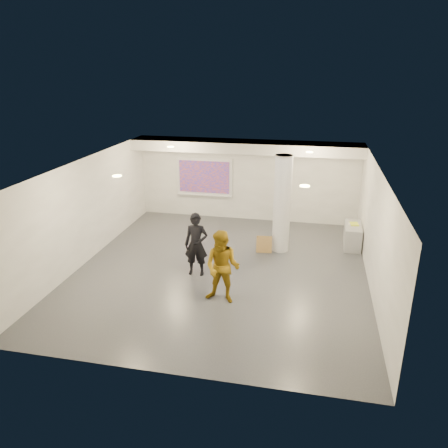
% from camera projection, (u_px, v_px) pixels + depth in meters
% --- Properties ---
extents(floor, '(8.00, 9.00, 0.01)m').
position_uv_depth(floor, '(221.00, 270.00, 12.33)').
color(floor, '#3B3D43').
rests_on(floor, ground).
extents(ceiling, '(8.00, 9.00, 0.01)m').
position_uv_depth(ceiling, '(221.00, 166.00, 11.30)').
color(ceiling, silver).
rests_on(ceiling, floor).
extents(wall_back, '(8.00, 0.01, 3.00)m').
position_uv_depth(wall_back, '(247.00, 180.00, 15.95)').
color(wall_back, silver).
rests_on(wall_back, floor).
extents(wall_front, '(8.00, 0.01, 3.00)m').
position_uv_depth(wall_front, '(167.00, 304.00, 7.68)').
color(wall_front, silver).
rests_on(wall_front, floor).
extents(wall_left, '(0.01, 9.00, 3.00)m').
position_uv_depth(wall_left, '(86.00, 211.00, 12.59)').
color(wall_left, silver).
rests_on(wall_left, floor).
extents(wall_right, '(0.01, 9.00, 3.00)m').
position_uv_depth(wall_right, '(375.00, 231.00, 11.04)').
color(wall_right, silver).
rests_on(wall_right, floor).
extents(soffit_band, '(8.00, 1.10, 0.36)m').
position_uv_depth(soffit_band, '(245.00, 146.00, 14.99)').
color(soffit_band, silver).
rests_on(soffit_band, ceiling).
extents(downlight_nw, '(0.22, 0.22, 0.02)m').
position_uv_depth(downlight_nw, '(171.00, 147.00, 14.03)').
color(downlight_nw, '#F1E77D').
rests_on(downlight_nw, ceiling).
extents(downlight_ne, '(0.22, 0.22, 0.02)m').
position_uv_depth(downlight_ne, '(309.00, 152.00, 13.18)').
color(downlight_ne, '#F1E77D').
rests_on(downlight_ne, ceiling).
extents(downlight_sw, '(0.22, 0.22, 0.02)m').
position_uv_depth(downlight_sw, '(117.00, 176.00, 10.35)').
color(downlight_sw, '#F1E77D').
rests_on(downlight_sw, ceiling).
extents(downlight_se, '(0.22, 0.22, 0.02)m').
position_uv_depth(downlight_se, '(305.00, 186.00, 9.50)').
color(downlight_se, '#F1E77D').
rests_on(downlight_se, ceiling).
extents(column, '(0.52, 0.52, 3.00)m').
position_uv_depth(column, '(282.00, 204.00, 13.18)').
color(column, silver).
rests_on(column, floor).
extents(projection_screen, '(2.10, 0.13, 1.42)m').
position_uv_depth(projection_screen, '(204.00, 177.00, 16.21)').
color(projection_screen, white).
rests_on(projection_screen, wall_back).
extents(credenza, '(0.54, 1.24, 0.72)m').
position_uv_depth(credenza, '(353.00, 236.00, 13.85)').
color(credenza, '#939698').
rests_on(credenza, floor).
extents(papers_stack, '(0.27, 0.33, 0.02)m').
position_uv_depth(papers_stack, '(352.00, 224.00, 13.81)').
color(papers_stack, silver).
rests_on(papers_stack, credenza).
extents(postit_pad, '(0.29, 0.37, 0.03)m').
position_uv_depth(postit_pad, '(354.00, 224.00, 13.78)').
color(postit_pad, '#D7EB2D').
rests_on(postit_pad, credenza).
extents(cardboard_back, '(0.49, 0.22, 0.52)m').
position_uv_depth(cardboard_back, '(264.00, 244.00, 13.43)').
color(cardboard_back, olive).
rests_on(cardboard_back, floor).
extents(cardboard_front, '(0.47, 0.29, 0.48)m').
position_uv_depth(cardboard_front, '(264.00, 244.00, 13.47)').
color(cardboard_front, olive).
rests_on(cardboard_front, floor).
extents(woman, '(0.66, 0.45, 1.76)m').
position_uv_depth(woman, '(196.00, 245.00, 11.82)').
color(woman, black).
rests_on(woman, floor).
extents(man, '(0.97, 0.80, 1.82)m').
position_uv_depth(man, '(222.00, 267.00, 10.43)').
color(man, '#997112').
rests_on(man, floor).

